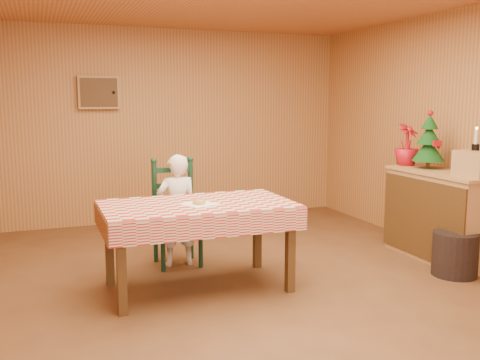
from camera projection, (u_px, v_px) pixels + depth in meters
name	position (u px, v px, depth m)	size (l,w,h in m)	color
ground	(248.00, 289.00, 4.71)	(6.00, 6.00, 0.00)	brown
cabin_walls	(227.00, 81.00, 4.93)	(5.10, 6.05, 2.65)	#B27840
dining_table	(198.00, 212.00, 4.65)	(1.66, 0.96, 0.77)	#4C3014
ladder_chair	(176.00, 215.00, 5.41)	(0.44, 0.40, 1.08)	black
seated_child	(177.00, 210.00, 5.34)	(0.41, 0.27, 1.12)	white
napkin	(199.00, 204.00, 4.59)	(0.26, 0.26, 0.00)	white
donut	(199.00, 201.00, 4.59)	(0.11, 0.11, 0.04)	gold
shelf_unit	(441.00, 215.00, 5.56)	(0.54, 1.24, 0.93)	tan
crate	(474.00, 163.00, 5.11)	(0.30, 0.30, 0.25)	tan
christmas_tree	(429.00, 142.00, 5.68)	(0.34, 0.34, 0.62)	#4C3014
flower_arrangement	(407.00, 145.00, 5.95)	(0.26, 0.26, 0.47)	#B3101B
candle_set	(476.00, 144.00, 5.08)	(0.07, 0.07, 0.22)	black
storage_bin	(455.00, 254.00, 5.07)	(0.42, 0.42, 0.42)	black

